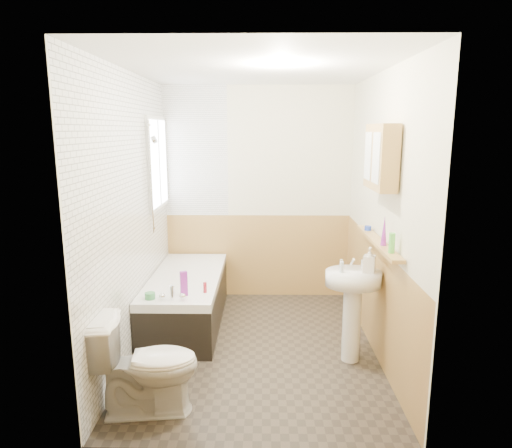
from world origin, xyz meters
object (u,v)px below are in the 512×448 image
object	(u,v)px
pine_shelf	(378,242)
toilet	(147,365)
sink	(353,297)
medicine_cabinet	(381,157)
bathtub	(187,298)

from	to	relation	value
pine_shelf	toilet	bearing A→B (deg)	-155.56
toilet	sink	bearing A→B (deg)	-70.57
medicine_cabinet	bathtub	bearing A→B (deg)	156.07
toilet	sink	xyz separation A→B (m)	(1.60, 0.78, 0.22)
toilet	pine_shelf	xyz separation A→B (m)	(1.80, 0.82, 0.71)
medicine_cabinet	toilet	bearing A→B (deg)	-156.69
bathtub	sink	distance (m)	1.77
toilet	medicine_cabinet	bearing A→B (deg)	-73.21
sink	bathtub	bearing A→B (deg)	147.64
sink	pine_shelf	world-z (taller)	pine_shelf
bathtub	toilet	xyz separation A→B (m)	(-0.03, -1.54, 0.08)
pine_shelf	medicine_cabinet	size ratio (longest dim) A/B	2.13
sink	pine_shelf	xyz separation A→B (m)	(0.20, 0.04, 0.48)
pine_shelf	medicine_cabinet	bearing A→B (deg)	-116.94
bathtub	pine_shelf	world-z (taller)	pine_shelf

